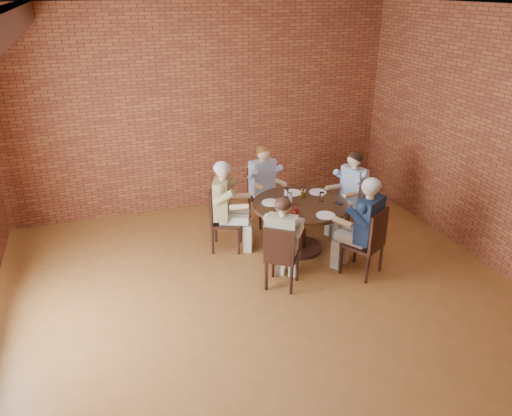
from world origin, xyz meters
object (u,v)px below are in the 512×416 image
object	(u,v)px
diner_d	(283,243)
diner_b	(264,186)
smartphone	(338,203)
diner_c	(226,206)
chair_d	(281,255)
dining_table	(300,217)
chair_c	(220,217)
chair_e	(369,240)
diner_e	(364,227)
chair_a	(353,202)
diner_a	(350,194)
chair_b	(262,193)

from	to	relation	value
diner_d	diner_b	bearing A→B (deg)	-66.60
smartphone	diner_c	bearing A→B (deg)	136.18
chair_d	diner_d	world-z (taller)	diner_d
dining_table	chair_c	distance (m)	1.16
chair_e	diner_e	xyz separation A→B (m)	(-0.05, 0.08, 0.17)
chair_a	chair_d	bearing A→B (deg)	-71.07
dining_table	diner_a	bearing A→B (deg)	16.26
chair_d	diner_d	bearing A→B (deg)	-90.00
diner_a	diner_c	xyz separation A→B (m)	(-1.96, 0.11, 0.02)
diner_c	chair_e	xyz separation A→B (m)	(1.59, -1.33, -0.16)
diner_a	chair_b	world-z (taller)	diner_a
chair_a	diner_e	distance (m)	1.28
dining_table	chair_c	bearing A→B (deg)	158.46
chair_b	diner_b	world-z (taller)	diner_b
diner_a	chair_d	xyz separation A→B (m)	(-1.60, -1.16, -0.17)
diner_b	diner_c	bearing A→B (deg)	-152.50
diner_b	chair_d	distance (m)	1.96
chair_c	chair_e	bearing A→B (deg)	-107.81
diner_a	diner_e	world-z (taller)	diner_e
chair_e	diner_e	size ratio (longest dim) A/B	0.70
chair_e	diner_a	bearing A→B (deg)	-139.00
diner_d	chair_b	bearing A→B (deg)	-65.66
dining_table	smartphone	distance (m)	0.59
chair_d	diner_d	size ratio (longest dim) A/B	0.71
diner_a	chair_e	xyz separation A→B (m)	(-0.37, -1.22, -0.14)
diner_a	dining_table	bearing A→B (deg)	-90.00
chair_d	diner_e	world-z (taller)	diner_e
chair_c	diner_e	world-z (taller)	diner_e
dining_table	diner_a	world-z (taller)	diner_a
dining_table	diner_c	xyz separation A→B (m)	(-0.99, 0.39, 0.15)
dining_table	chair_b	world-z (taller)	chair_b
chair_a	diner_d	xyz separation A→B (m)	(-1.63, -1.12, 0.12)
dining_table	chair_e	bearing A→B (deg)	-57.88
diner_a	chair_e	size ratio (longest dim) A/B	1.37
diner_c	chair_b	bearing A→B (deg)	-26.67
chair_d	diner_e	xyz separation A→B (m)	(1.18, 0.01, 0.20)
chair_d	diner_c	bearing A→B (deg)	-38.41
chair_b	smartphone	xyz separation A→B (m)	(0.71, -1.28, 0.25)
diner_a	chair_b	distance (m)	1.43
diner_e	smartphone	distance (m)	0.68
diner_b	diner_e	size ratio (longest dim) A/B	0.95
diner_c	chair_d	world-z (taller)	diner_c
chair_e	chair_a	bearing A→B (deg)	-142.02
chair_c	diner_e	xyz separation A→B (m)	(1.62, -1.29, 0.18)
chair_c	chair_a	bearing A→B (deg)	-71.71
chair_d	smartphone	world-z (taller)	chair_d
dining_table	diner_e	distance (m)	1.03
diner_b	chair_d	world-z (taller)	diner_b
dining_table	chair_e	world-z (taller)	chair_e
diner_a	diner_c	size ratio (longest dim) A/B	0.97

